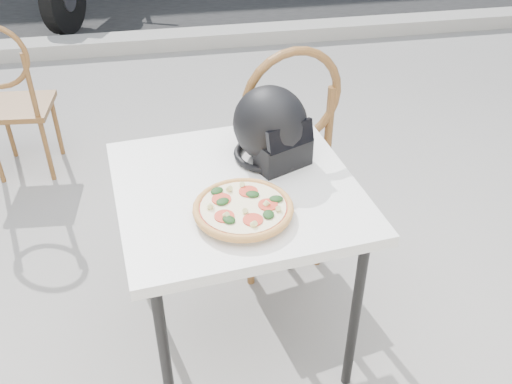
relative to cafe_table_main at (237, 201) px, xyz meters
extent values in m
plane|color=gray|center=(-0.01, 0.29, -0.69)|extent=(80.00, 80.00, 0.00)
cube|color=#9C9992|center=(-0.01, 3.29, -0.63)|extent=(30.00, 0.25, 0.12)
cube|color=white|center=(0.00, 0.00, 0.05)|extent=(0.88, 0.88, 0.04)
cylinder|color=black|center=(-0.30, -0.36, -0.33)|extent=(0.04, 0.04, 0.72)
cylinder|color=black|center=(0.36, -0.30, -0.33)|extent=(0.04, 0.04, 0.72)
cylinder|color=black|center=(-0.36, 0.30, -0.33)|extent=(0.04, 0.04, 0.72)
cylinder|color=black|center=(0.30, 0.36, -0.33)|extent=(0.04, 0.04, 0.72)
cylinder|color=white|center=(0.00, -0.17, 0.07)|extent=(0.29, 0.29, 0.01)
torus|color=white|center=(0.00, -0.17, 0.08)|extent=(0.31, 0.31, 0.01)
cylinder|color=tan|center=(0.00, -0.17, 0.09)|extent=(0.39, 0.39, 0.01)
torus|color=tan|center=(0.00, -0.17, 0.10)|extent=(0.40, 0.40, 0.02)
cylinder|color=red|center=(0.00, -0.17, 0.10)|extent=(0.34, 0.34, 0.00)
cylinder|color=beige|center=(0.00, -0.17, 0.10)|extent=(0.34, 0.34, 0.00)
cylinder|color=red|center=(0.07, -0.18, 0.11)|extent=(0.08, 0.08, 0.00)
cylinder|color=red|center=(0.02, -0.10, 0.11)|extent=(0.08, 0.08, 0.00)
cylinder|color=red|center=(-0.07, -0.13, 0.11)|extent=(0.08, 0.08, 0.00)
cylinder|color=red|center=(-0.07, -0.21, 0.11)|extent=(0.08, 0.08, 0.00)
cylinder|color=red|center=(0.01, -0.25, 0.11)|extent=(0.08, 0.08, 0.00)
ellipsoid|color=#163714|center=(0.03, -0.12, 0.11)|extent=(0.05, 0.05, 0.01)
ellipsoid|color=#163714|center=(-0.06, -0.14, 0.11)|extent=(0.06, 0.05, 0.01)
ellipsoid|color=#163714|center=(0.06, -0.23, 0.11)|extent=(0.04, 0.05, 0.01)
ellipsoid|color=#163714|center=(-0.06, -0.24, 0.11)|extent=(0.05, 0.06, 0.01)
ellipsoid|color=#163714|center=(0.10, -0.16, 0.11)|extent=(0.05, 0.04, 0.01)
ellipsoid|color=#163714|center=(-0.07, -0.08, 0.11)|extent=(0.06, 0.05, 0.01)
cylinder|color=#DFDC88|center=(0.00, -0.21, 0.11)|extent=(0.02, 0.03, 0.02)
cylinder|color=#DFDC88|center=(-0.03, -0.08, 0.11)|extent=(0.03, 0.03, 0.02)
cylinder|color=#DFDC88|center=(0.07, -0.18, 0.11)|extent=(0.03, 0.02, 0.02)
cylinder|color=#DFDC88|center=(0.01, -0.07, 0.11)|extent=(0.02, 0.03, 0.02)
cylinder|color=#DFDC88|center=(0.01, -0.27, 0.11)|extent=(0.03, 0.03, 0.02)
cylinder|color=#DFDC88|center=(-0.11, -0.16, 0.11)|extent=(0.03, 0.02, 0.02)
cylinder|color=#DFDC88|center=(0.10, -0.22, 0.11)|extent=(0.02, 0.03, 0.02)
cylinder|color=#DFDC88|center=(-0.06, -0.22, 0.11)|extent=(0.03, 0.03, 0.02)
ellipsoid|color=black|center=(0.15, 0.16, 0.20)|extent=(0.35, 0.35, 0.27)
cube|color=black|center=(0.18, 0.08, 0.12)|extent=(0.21, 0.16, 0.11)
torus|color=black|center=(0.15, 0.16, 0.08)|extent=(0.35, 0.35, 0.02)
cube|color=black|center=(0.20, 0.05, 0.21)|extent=(0.18, 0.11, 0.08)
cube|color=brown|center=(0.23, 0.50, -0.22)|extent=(0.50, 0.50, 0.04)
cylinder|color=brown|center=(0.36, 0.70, -0.46)|extent=(0.04, 0.04, 0.47)
cylinder|color=brown|center=(0.03, 0.63, -0.46)|extent=(0.04, 0.04, 0.47)
cylinder|color=brown|center=(0.43, 0.37, -0.46)|extent=(0.04, 0.04, 0.47)
cylinder|color=brown|center=(0.10, 0.30, -0.46)|extent=(0.04, 0.04, 0.47)
cylinder|color=brown|center=(0.43, 0.36, 0.00)|extent=(0.04, 0.04, 0.44)
cylinder|color=brown|center=(0.10, 0.29, 0.00)|extent=(0.04, 0.04, 0.44)
torus|color=brown|center=(0.27, 0.32, 0.21)|extent=(0.41, 0.12, 0.41)
cube|color=brown|center=(-1.00, 1.49, -0.29)|extent=(0.39, 0.39, 0.03)
cylinder|color=brown|center=(-0.85, 1.62, -0.50)|extent=(0.03, 0.03, 0.39)
cylinder|color=brown|center=(-1.13, 1.65, -0.50)|extent=(0.03, 0.03, 0.39)
cylinder|color=brown|center=(-0.87, 1.34, -0.50)|extent=(0.03, 0.03, 0.39)
cylinder|color=brown|center=(-0.88, 1.33, -0.11)|extent=(0.03, 0.03, 0.37)
camera|label=1|loc=(-0.23, -1.57, 1.17)|focal=40.00mm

